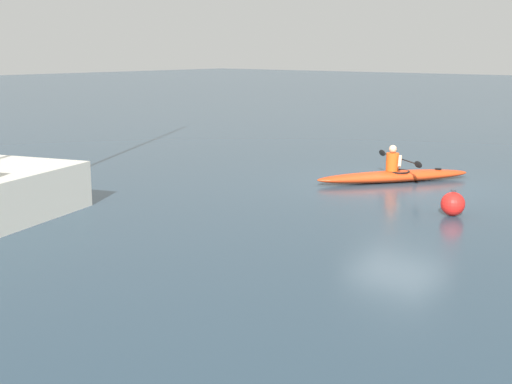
# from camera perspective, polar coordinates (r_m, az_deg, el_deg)

# --- Properties ---
(ground_plane) EXTENTS (160.00, 160.00, 0.00)m
(ground_plane) POSITION_cam_1_polar(r_m,az_deg,el_deg) (18.57, 11.84, 0.54)
(ground_plane) COLOR #283D4C
(kayak) EXTENTS (3.09, 4.03, 0.30)m
(kayak) POSITION_cam_1_polar(r_m,az_deg,el_deg) (19.02, 11.36, 1.29)
(kayak) COLOR red
(kayak) RESTS_ON ground
(kayaker) EXTENTS (2.07, 1.46, 0.70)m
(kayaker) POSITION_cam_1_polar(r_m,az_deg,el_deg) (18.92, 11.30, 2.62)
(kayaker) COLOR #E04C14
(kayaker) RESTS_ON kayak
(mooring_buoy_orange_mid) EXTENTS (0.52, 0.52, 0.56)m
(mooring_buoy_orange_mid) POSITION_cam_1_polar(r_m,az_deg,el_deg) (15.42, 15.98, -0.95)
(mooring_buoy_orange_mid) COLOR red
(mooring_buoy_orange_mid) RESTS_ON ground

